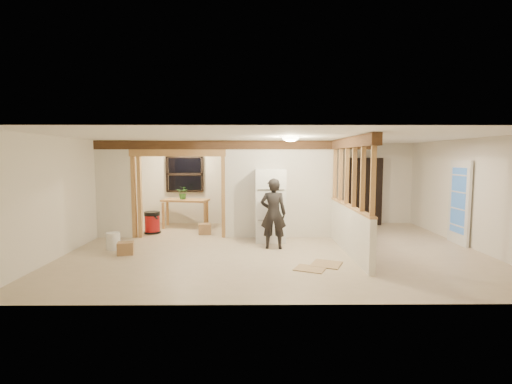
{
  "coord_description": "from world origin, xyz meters",
  "views": [
    {
      "loc": [
        -0.48,
        -8.29,
        2.07
      ],
      "look_at": [
        -0.41,
        0.4,
        1.25
      ],
      "focal_mm": 26.0,
      "sensor_mm": 36.0,
      "label": 1
    }
  ],
  "objects_px": {
    "work_table": "(186,213)",
    "shop_vac": "(152,222)",
    "woman": "(273,214)",
    "bookshelf": "(364,191)",
    "refrigerator": "(270,205)"
  },
  "relations": [
    {
      "from": "woman",
      "to": "shop_vac",
      "type": "relative_size",
      "value": 2.66
    },
    {
      "from": "refrigerator",
      "to": "work_table",
      "type": "bearing_deg",
      "value": 142.89
    },
    {
      "from": "work_table",
      "to": "shop_vac",
      "type": "bearing_deg",
      "value": -117.8
    },
    {
      "from": "refrigerator",
      "to": "shop_vac",
      "type": "distance_m",
      "value": 3.37
    },
    {
      "from": "woman",
      "to": "bookshelf",
      "type": "height_order",
      "value": "bookshelf"
    },
    {
      "from": "woman",
      "to": "refrigerator",
      "type": "bearing_deg",
      "value": -82.43
    },
    {
      "from": "bookshelf",
      "to": "refrigerator",
      "type": "bearing_deg",
      "value": -143.26
    },
    {
      "from": "work_table",
      "to": "bookshelf",
      "type": "distance_m",
      "value": 5.46
    },
    {
      "from": "woman",
      "to": "shop_vac",
      "type": "height_order",
      "value": "woman"
    },
    {
      "from": "woman",
      "to": "bookshelf",
      "type": "xyz_separation_m",
      "value": [
        2.95,
        3.02,
        0.22
      ]
    },
    {
      "from": "work_table",
      "to": "refrigerator",
      "type": "bearing_deg",
      "value": -25.11
    },
    {
      "from": "refrigerator",
      "to": "work_table",
      "type": "xyz_separation_m",
      "value": [
        -2.43,
        1.84,
        -0.47
      ]
    },
    {
      "from": "refrigerator",
      "to": "shop_vac",
      "type": "height_order",
      "value": "refrigerator"
    },
    {
      "from": "shop_vac",
      "to": "bookshelf",
      "type": "distance_m",
      "value": 6.34
    },
    {
      "from": "refrigerator",
      "to": "bookshelf",
      "type": "distance_m",
      "value": 3.72
    }
  ]
}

